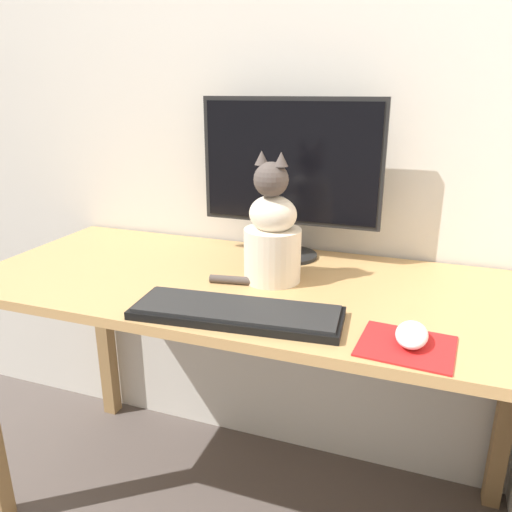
% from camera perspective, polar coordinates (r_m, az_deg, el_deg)
% --- Properties ---
extents(ground_plane, '(12.00, 12.00, 0.00)m').
position_cam_1_polar(ground_plane, '(1.74, -0.58, -26.86)').
color(ground_plane, '#564C47').
extents(wall_back, '(7.00, 0.04, 2.50)m').
position_cam_1_polar(wall_back, '(1.55, 4.02, 18.98)').
color(wall_back, beige).
rests_on(wall_back, ground_plane).
extents(desk, '(1.48, 0.64, 0.76)m').
position_cam_1_polar(desk, '(1.35, -0.67, -6.89)').
color(desk, tan).
rests_on(desk, ground_plane).
extents(monitor, '(0.52, 0.17, 0.46)m').
position_cam_1_polar(monitor, '(1.44, 3.93, 9.68)').
color(monitor, black).
rests_on(monitor, desk).
extents(keyboard, '(0.48, 0.19, 0.02)m').
position_cam_1_polar(keyboard, '(1.10, -2.22, -6.43)').
color(keyboard, black).
rests_on(keyboard, desk).
extents(mousepad_right, '(0.19, 0.17, 0.00)m').
position_cam_1_polar(mousepad_right, '(1.03, 16.81, -9.82)').
color(mousepad_right, red).
rests_on(mousepad_right, desk).
extents(computer_mouse_right, '(0.06, 0.11, 0.04)m').
position_cam_1_polar(computer_mouse_right, '(1.03, 17.38, -8.56)').
color(computer_mouse_right, white).
rests_on(computer_mouse_right, mousepad_right).
extents(cat, '(0.23, 0.17, 0.34)m').
position_cam_1_polar(cat, '(1.27, 1.83, 2.46)').
color(cat, beige).
rests_on(cat, desk).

